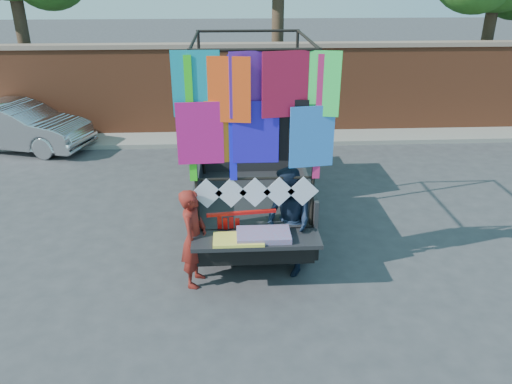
{
  "coord_description": "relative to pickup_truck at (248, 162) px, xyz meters",
  "views": [
    {
      "loc": [
        -0.5,
        -7.36,
        4.49
      ],
      "look_at": [
        -0.1,
        -0.09,
        1.23
      ],
      "focal_mm": 35.0,
      "sensor_mm": 36.0,
      "label": 1
    }
  ],
  "objects": [
    {
      "name": "sedan",
      "position": [
        -6.03,
        3.74,
        -0.26
      ],
      "size": [
        4.11,
        2.4,
        1.28
      ],
      "primitive_type": "imported",
      "rotation": [
        0.0,
        0.0,
        1.28
      ],
      "color": "#A5A7AC",
      "rests_on": "ground"
    },
    {
      "name": "streamer_bundle",
      "position": [
        -0.32,
        -2.8,
        0.02
      ],
      "size": [
        1.06,
        0.17,
        0.72
      ],
      "color": "red",
      "rests_on": "ground"
    },
    {
      "name": "pickup_truck",
      "position": [
        0.0,
        0.0,
        0.0
      ],
      "size": [
        2.24,
        5.62,
        3.54
      ],
      "color": "black",
      "rests_on": "ground"
    },
    {
      "name": "man",
      "position": [
        0.52,
        -2.66,
        -0.01
      ],
      "size": [
        0.99,
        1.07,
        1.76
      ],
      "primitive_type": "imported",
      "rotation": [
        0.0,
        0.0,
        -1.09
      ],
      "color": "#151F34",
      "rests_on": "ground"
    },
    {
      "name": "woman",
      "position": [
        -0.93,
        -2.92,
        -0.11
      ],
      "size": [
        0.5,
        0.65,
        1.58
      ],
      "primitive_type": "imported",
      "rotation": [
        0.0,
        0.0,
        1.34
      ],
      "color": "maroon",
      "rests_on": "ground"
    },
    {
      "name": "curb",
      "position": [
        0.15,
        4.13,
        -0.84
      ],
      "size": [
        30.0,
        1.2,
        0.12
      ],
      "primitive_type": "cube",
      "color": "gray",
      "rests_on": "ground"
    },
    {
      "name": "ground",
      "position": [
        0.15,
        -2.17,
        -0.9
      ],
      "size": [
        90.0,
        90.0,
        0.0
      ],
      "primitive_type": "plane",
      "color": "#38383A",
      "rests_on": "ground"
    },
    {
      "name": "brick_wall",
      "position": [
        0.15,
        4.83,
        0.43
      ],
      "size": [
        30.0,
        0.45,
        2.61
      ],
      "color": "brown",
      "rests_on": "ground"
    }
  ]
}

